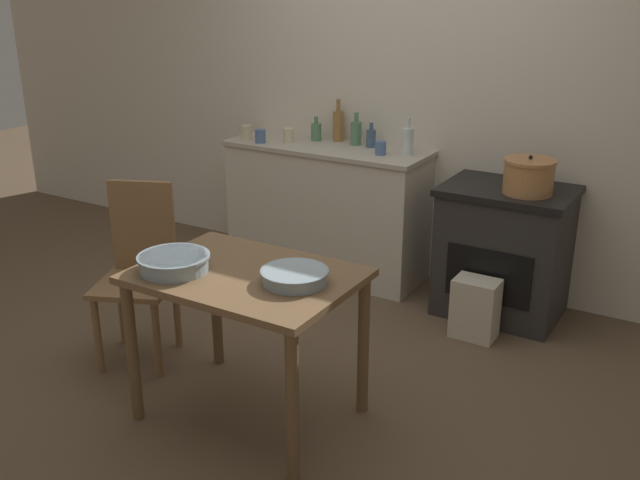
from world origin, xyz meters
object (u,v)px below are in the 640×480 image
work_table (247,296)px  bottle_left (408,140)px  bottle_mid_left (356,132)px  bottle_center_left (371,138)px  chair (139,268)px  mixing_bowl_small (174,262)px  bottle_center (316,131)px  cup_right (381,148)px  cup_center_right (247,133)px  stove (504,251)px  bottle_far_left (338,125)px  cup_far_right (260,136)px  cup_mid_right (288,135)px  flour_sack (475,308)px  stock_pot (529,176)px  mixing_bowl_large (295,276)px

work_table → bottle_left: size_ratio=4.07×
bottle_mid_left → bottle_center_left: bottle_mid_left is taller
chair → mixing_bowl_small: (0.58, -0.34, 0.28)m
bottle_center → cup_right: (0.59, -0.15, -0.02)m
bottle_center → cup_center_right: bottle_center is taller
bottle_center → stove: bearing=-5.6°
bottle_far_left → bottle_mid_left: 0.17m
bottle_center → cup_far_right: size_ratio=1.84×
bottle_center_left → cup_mid_right: 0.59m
mixing_bowl_small → bottle_center_left: 2.06m
cup_center_right → cup_mid_right: (0.31, 0.08, -0.00)m
flour_sack → bottle_far_left: (-1.29, 0.62, 0.85)m
cup_center_right → stock_pot: bearing=0.4°
bottle_left → bottle_center: bearing=175.0°
bottle_center → cup_right: 0.61m
bottle_left → cup_far_right: bottle_left is taller
stock_pot → bottle_center: bearing=172.2°
flour_sack → stock_pot: stock_pot is taller
mixing_bowl_large → cup_mid_right: size_ratio=3.04×
stove → chair: (-1.56, -1.56, 0.10)m
stove → bottle_mid_left: bottle_mid_left is taller
cup_right → stove: bearing=0.8°
mixing_bowl_large → work_table: bearing=-176.5°
mixing_bowl_small → mixing_bowl_large: bearing=16.9°
work_table → cup_right: (-0.19, 1.73, 0.33)m
stock_pot → cup_mid_right: (-1.71, 0.06, 0.04)m
bottle_left → cup_right: 0.18m
cup_right → cup_center_right: bearing=-175.7°
bottle_center_left → cup_mid_right: (-0.57, -0.17, -0.02)m
chair → stock_pot: 2.28m
bottle_left → bottle_center_left: bottle_left is taller
work_table → mixing_bowl_small: bearing=-152.7°
cup_far_right → chair: bearing=-82.3°
bottle_left → cup_center_right: bottle_left is taller
bottle_left → bottle_center_left: bearing=166.3°
bottle_center → chair: bearing=-93.5°
stock_pot → cup_far_right: 1.88m
work_table → bottle_center: 2.07m
mixing_bowl_small → cup_right: (0.11, 1.88, 0.18)m
stove → flour_sack: stove is taller
mixing_bowl_small → chair: bearing=149.8°
work_table → bottle_center_left: bottle_center_left is taller
work_table → bottle_center_left: size_ratio=5.93×
stock_pot → bottle_left: bottle_left is taller
mixing_bowl_large → mixing_bowl_small: 0.57m
stock_pot → cup_center_right: bearing=-179.6°
stove → bottle_mid_left: bearing=171.7°
work_table → bottle_center: size_ratio=5.80×
mixing_bowl_large → cup_mid_right: cup_mid_right is taller
mixing_bowl_large → mixing_bowl_small: mixing_bowl_small is taller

